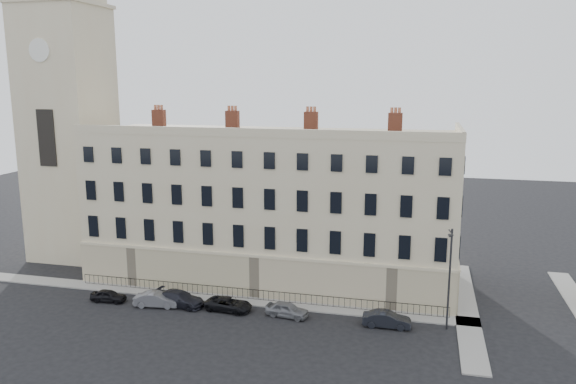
# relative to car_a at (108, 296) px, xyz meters

# --- Properties ---
(ground) EXTENTS (160.00, 160.00, 0.00)m
(ground) POSITION_rel_car_a_xyz_m (18.79, -1.93, -0.56)
(ground) COLOR black
(ground) RESTS_ON ground
(terrace) EXTENTS (36.22, 12.22, 17.00)m
(terrace) POSITION_rel_car_a_xyz_m (12.82, 10.03, 6.94)
(terrace) COLOR beige
(terrace) RESTS_ON ground
(church_tower) EXTENTS (8.00, 8.13, 44.00)m
(church_tower) POSITION_rel_car_a_xyz_m (-11.21, 12.06, 18.10)
(church_tower) COLOR beige
(church_tower) RESTS_ON ground
(pavement_terrace) EXTENTS (48.00, 2.00, 0.12)m
(pavement_terrace) POSITION_rel_car_a_xyz_m (8.79, 3.07, -0.50)
(pavement_terrace) COLOR gray
(pavement_terrace) RESTS_ON ground
(pavement_east_return) EXTENTS (2.00, 24.00, 0.12)m
(pavement_east_return) POSITION_rel_car_a_xyz_m (31.79, 6.07, -0.50)
(pavement_east_return) COLOR gray
(pavement_east_return) RESTS_ON ground
(railings) EXTENTS (35.00, 0.04, 0.96)m
(railings) POSITION_rel_car_a_xyz_m (12.79, 3.47, -0.01)
(railings) COLOR black
(railings) RESTS_ON ground
(car_a) EXTENTS (3.33, 1.48, 1.11)m
(car_a) POSITION_rel_car_a_xyz_m (0.00, 0.00, 0.00)
(car_a) COLOR black
(car_a) RESTS_ON ground
(car_b) EXTENTS (4.17, 1.96, 1.32)m
(car_b) POSITION_rel_car_a_xyz_m (4.84, 0.01, 0.10)
(car_b) COLOR slate
(car_b) RESTS_ON ground
(car_c) EXTENTS (4.94, 2.56, 1.37)m
(car_c) POSITION_rel_car_a_xyz_m (6.74, 0.64, 0.13)
(car_c) COLOR black
(car_c) RESTS_ON ground
(car_d) EXTENTS (4.35, 2.29, 1.17)m
(car_d) POSITION_rel_car_a_xyz_m (11.42, 0.68, 0.03)
(car_d) COLOR black
(car_d) RESTS_ON ground
(car_e) EXTENTS (3.92, 2.01, 1.28)m
(car_e) POSITION_rel_car_a_xyz_m (16.73, 0.65, 0.08)
(car_e) COLOR slate
(car_e) RESTS_ON ground
(car_f) EXTENTS (4.00, 1.48, 1.31)m
(car_f) POSITION_rel_car_a_xyz_m (25.20, 0.60, 0.10)
(car_f) COLOR black
(car_f) RESTS_ON ground
(streetlamp) EXTENTS (0.45, 1.82, 8.47)m
(streetlamp) POSITION_rel_car_a_xyz_m (29.96, 1.21, 4.14)
(streetlamp) COLOR #2D2E32
(streetlamp) RESTS_ON ground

